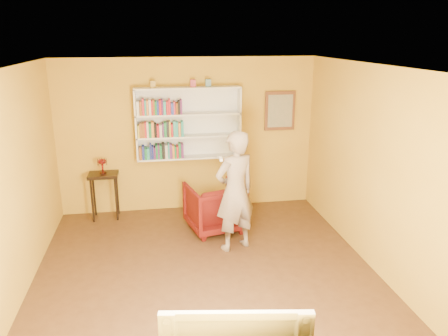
% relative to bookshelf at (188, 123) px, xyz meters
% --- Properties ---
extents(room_shell, '(5.30, 5.80, 2.88)m').
position_rel_bookshelf_xyz_m(room_shell, '(0.00, -2.41, -0.58)').
color(room_shell, '#402714').
rests_on(room_shell, ground).
extents(bookshelf, '(1.80, 0.29, 1.23)m').
position_rel_bookshelf_xyz_m(bookshelf, '(0.00, 0.00, 0.00)').
color(bookshelf, silver).
rests_on(bookshelf, room_shell).
extents(books_row_lower, '(0.76, 0.19, 0.27)m').
position_rel_bookshelf_xyz_m(books_row_lower, '(-0.47, -0.10, -0.46)').
color(books_row_lower, brown).
rests_on(books_row_lower, bookshelf).
extents(books_row_middle, '(0.77, 0.19, 0.27)m').
position_rel_bookshelf_xyz_m(books_row_middle, '(-0.49, -0.11, -0.08)').
color(books_row_middle, gold).
rests_on(books_row_middle, bookshelf).
extents(books_row_upper, '(0.75, 0.19, 0.27)m').
position_rel_bookshelf_xyz_m(books_row_upper, '(-0.49, -0.11, 0.30)').
color(books_row_upper, silver).
rests_on(books_row_upper, bookshelf).
extents(ornament_left, '(0.08, 0.08, 0.12)m').
position_rel_bookshelf_xyz_m(ornament_left, '(-0.57, -0.06, 0.68)').
color(ornament_left, '#A3832E').
rests_on(ornament_left, bookshelf).
extents(ornament_centre, '(0.09, 0.09, 0.12)m').
position_rel_bookshelf_xyz_m(ornament_centre, '(0.09, -0.06, 0.68)').
color(ornament_centre, '#AC3949').
rests_on(ornament_centre, bookshelf).
extents(ornament_right, '(0.09, 0.09, 0.13)m').
position_rel_bookshelf_xyz_m(ornament_right, '(0.35, -0.06, 0.68)').
color(ornament_right, slate).
rests_on(ornament_right, bookshelf).
extents(framed_painting, '(0.55, 0.05, 0.70)m').
position_rel_bookshelf_xyz_m(framed_painting, '(1.65, 0.05, 0.16)').
color(framed_painting, '#593019').
rests_on(framed_painting, room_shell).
extents(console_table, '(0.49, 0.38, 0.81)m').
position_rel_bookshelf_xyz_m(console_table, '(-1.48, -0.16, -0.93)').
color(console_table, black).
rests_on(console_table, ground).
extents(ruby_lustre, '(0.16, 0.16, 0.26)m').
position_rel_bookshelf_xyz_m(ruby_lustre, '(-1.48, -0.16, -0.60)').
color(ruby_lustre, maroon).
rests_on(ruby_lustre, console_table).
extents(armchair, '(1.00, 1.01, 0.78)m').
position_rel_bookshelf_xyz_m(armchair, '(0.31, -0.94, -1.21)').
color(armchair, '#420405').
rests_on(armchair, ground).
extents(person, '(0.77, 0.65, 1.79)m').
position_rel_bookshelf_xyz_m(person, '(0.51, -1.63, -0.70)').
color(person, '#7F6D5D').
rests_on(person, ground).
extents(game_remote, '(0.04, 0.15, 0.04)m').
position_rel_bookshelf_xyz_m(game_remote, '(0.25, -1.92, -0.12)').
color(game_remote, silver).
rests_on(game_remote, person).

